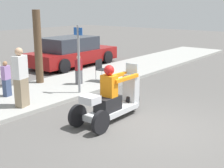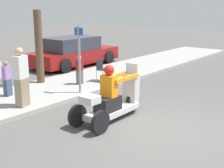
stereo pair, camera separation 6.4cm
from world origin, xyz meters
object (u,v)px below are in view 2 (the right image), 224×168
object	(u,v)px
spectator_near_curb	(21,78)
parked_car_lot_left	(73,52)
street_sign	(79,57)
spectator_mid_group	(80,70)
tree_trunk	(39,47)
motorcycle_trike	(112,101)
folding_chair_set_back	(102,68)
spectator_end_of_line	(7,79)

from	to	relation	value
spectator_near_curb	parked_car_lot_left	size ratio (longest dim) A/B	0.36
street_sign	spectator_mid_group	bearing A→B (deg)	44.59
spectator_mid_group	tree_trunk	distance (m)	1.72
motorcycle_trike	parked_car_lot_left	xyz separation A→B (m)	(4.71, 6.20, 0.16)
folding_chair_set_back	tree_trunk	size ratio (longest dim) A/B	0.31
spectator_near_curb	tree_trunk	size ratio (longest dim) A/B	0.63
spectator_mid_group	folding_chair_set_back	xyz separation A→B (m)	(0.86, -0.35, -0.00)
spectator_near_curb	street_sign	size ratio (longest dim) A/B	0.76
folding_chair_set_back	motorcycle_trike	bearing A→B (deg)	-135.92
folding_chair_set_back	parked_car_lot_left	size ratio (longest dim) A/B	0.17
folding_chair_set_back	parked_car_lot_left	bearing A→B (deg)	60.96
spectator_mid_group	street_sign	bearing A→B (deg)	-135.41
tree_trunk	street_sign	size ratio (longest dim) A/B	1.21
motorcycle_trike	parked_car_lot_left	size ratio (longest dim) A/B	0.51
folding_chair_set_back	spectator_near_curb	bearing A→B (deg)	-177.24
spectator_near_curb	parked_car_lot_left	distance (m)	6.82
spectator_end_of_line	tree_trunk	bearing A→B (deg)	19.02
tree_trunk	street_sign	distance (m)	2.14
tree_trunk	spectator_end_of_line	bearing A→B (deg)	-160.98
motorcycle_trike	parked_car_lot_left	bearing A→B (deg)	52.79
tree_trunk	spectator_near_curb	bearing A→B (deg)	-139.17
spectator_mid_group	street_sign	xyz separation A→B (m)	(-0.82, -0.80, 0.69)
spectator_mid_group	folding_chair_set_back	distance (m)	0.93
folding_chair_set_back	street_sign	bearing A→B (deg)	-164.96
folding_chair_set_back	tree_trunk	xyz separation A→B (m)	(-1.58, 1.68, 0.82)
motorcycle_trike	street_sign	distance (m)	2.57
spectator_end_of_line	folding_chair_set_back	xyz separation A→B (m)	(3.39, -1.06, -0.04)
parked_car_lot_left	tree_trunk	size ratio (longest dim) A/B	1.78
spectator_near_curb	tree_trunk	xyz separation A→B (m)	(2.16, 1.86, 0.52)
spectator_end_of_line	street_sign	size ratio (longest dim) A/B	0.51
folding_chair_set_back	street_sign	xyz separation A→B (m)	(-1.68, -0.45, 0.69)
motorcycle_trike	parked_car_lot_left	world-z (taller)	motorcycle_trike
tree_trunk	folding_chair_set_back	bearing A→B (deg)	-46.82
spectator_near_curb	folding_chair_set_back	size ratio (longest dim) A/B	2.05
parked_car_lot_left	street_sign	bearing A→B (deg)	-132.39
spectator_near_curb	spectator_end_of_line	size ratio (longest dim) A/B	1.50
spectator_end_of_line	street_sign	xyz separation A→B (m)	(1.71, -1.51, 0.66)
spectator_near_curb	tree_trunk	distance (m)	2.90
spectator_end_of_line	folding_chair_set_back	distance (m)	3.55
spectator_end_of_line	folding_chair_set_back	bearing A→B (deg)	-17.32
spectator_mid_group	parked_car_lot_left	bearing A→B (deg)	48.41
motorcycle_trike	folding_chair_set_back	xyz separation A→B (m)	(2.74, 2.65, 0.11)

